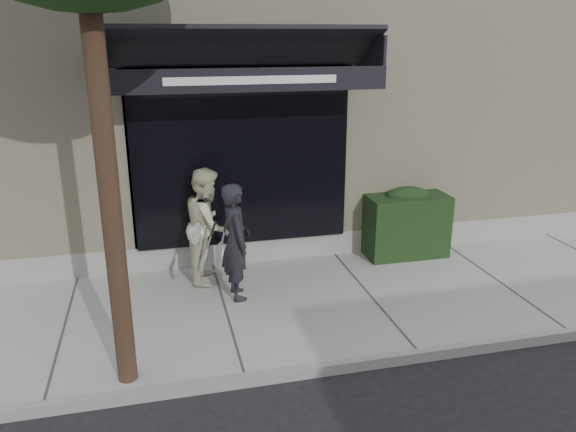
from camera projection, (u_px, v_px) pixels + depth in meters
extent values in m
plane|color=black|center=(368.00, 301.00, 7.85)|extent=(80.00, 80.00, 0.00)
cube|color=#9B9B96|center=(368.00, 297.00, 7.83)|extent=(20.00, 3.00, 0.12)
cube|color=gray|center=(418.00, 356.00, 6.40)|extent=(20.00, 0.10, 0.14)
cube|color=beige|center=(285.00, 74.00, 11.61)|extent=(14.00, 7.00, 5.50)
cube|color=gray|center=(331.00, 242.00, 9.34)|extent=(14.02, 0.42, 0.50)
cube|color=black|center=(241.00, 157.00, 8.39)|extent=(3.20, 0.30, 2.60)
cube|color=gray|center=(131.00, 161.00, 8.16)|extent=(0.08, 0.40, 2.60)
cube|color=gray|center=(339.00, 150.00, 8.88)|extent=(0.08, 0.40, 2.60)
cube|color=gray|center=(237.00, 64.00, 8.11)|extent=(3.36, 0.40, 0.12)
cube|color=black|center=(245.00, 47.00, 7.38)|extent=(3.60, 1.03, 0.55)
cube|color=black|center=(252.00, 80.00, 7.04)|extent=(3.60, 0.05, 0.30)
cube|color=white|center=(252.00, 80.00, 7.01)|extent=(2.20, 0.01, 0.10)
cube|color=black|center=(104.00, 54.00, 7.00)|extent=(0.04, 1.00, 0.45)
cube|color=black|center=(371.00, 52.00, 7.80)|extent=(0.04, 1.00, 0.45)
cube|color=black|center=(405.00, 225.00, 9.06)|extent=(1.30, 0.70, 1.00)
ellipsoid|color=black|center=(407.00, 195.00, 8.90)|extent=(0.71, 0.38, 0.27)
cylinder|color=black|center=(106.00, 166.00, 5.19)|extent=(0.20, 0.20, 4.80)
imported|color=black|center=(236.00, 241.00, 7.49)|extent=(0.43, 0.61, 1.61)
torus|color=silver|center=(219.00, 256.00, 7.16)|extent=(0.13, 0.31, 0.30)
cylinder|color=silver|center=(219.00, 256.00, 7.16)|extent=(0.10, 0.28, 0.26)
cylinder|color=silver|center=(219.00, 256.00, 7.16)|extent=(0.18, 0.04, 0.07)
cylinder|color=black|center=(219.00, 256.00, 7.16)|extent=(0.20, 0.05, 0.08)
torus|color=silver|center=(204.00, 259.00, 7.08)|extent=(0.15, 0.31, 0.30)
cylinder|color=silver|center=(204.00, 259.00, 7.08)|extent=(0.12, 0.28, 0.26)
cylinder|color=silver|center=(204.00, 259.00, 7.08)|extent=(0.18, 0.04, 0.08)
cylinder|color=black|center=(204.00, 259.00, 7.08)|extent=(0.20, 0.05, 0.10)
imported|color=beige|center=(208.00, 225.00, 8.03)|extent=(0.81, 0.94, 1.67)
torus|color=silver|center=(196.00, 234.00, 7.74)|extent=(0.21, 0.33, 0.30)
cylinder|color=silver|center=(196.00, 234.00, 7.74)|extent=(0.17, 0.28, 0.26)
cylinder|color=silver|center=(196.00, 234.00, 7.74)|extent=(0.17, 0.08, 0.08)
cylinder|color=black|center=(196.00, 234.00, 7.74)|extent=(0.20, 0.10, 0.09)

